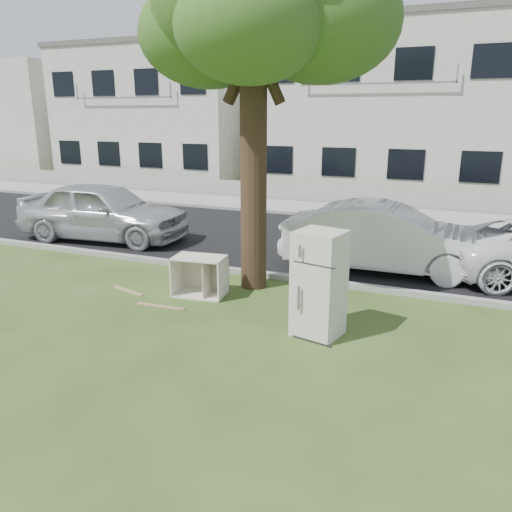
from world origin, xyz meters
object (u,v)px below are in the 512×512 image
at_px(cabinet, 200,276).
at_px(car_center, 387,238).
at_px(car_left, 103,211).
at_px(fridge, 319,284).

height_order(cabinet, car_center, car_center).
bearing_deg(car_left, cabinet, -127.55).
distance_m(fridge, car_center, 4.06).
relative_size(cabinet, car_center, 0.22).
relative_size(fridge, car_left, 0.36).
xyz_separation_m(cabinet, car_center, (3.24, 3.11, 0.39)).
height_order(fridge, car_center, fridge).
bearing_deg(cabinet, fridge, -25.30).
xyz_separation_m(fridge, car_center, (0.51, 4.02, -0.10)).
distance_m(fridge, cabinet, 2.92).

